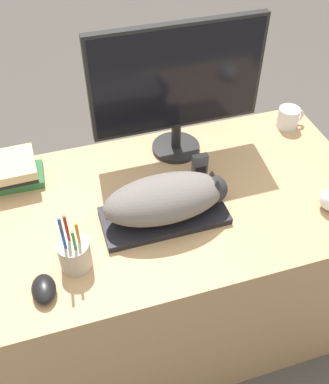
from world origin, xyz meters
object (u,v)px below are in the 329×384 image
at_px(monitor, 178,83).
at_px(coffee_mug, 289,117).
at_px(phone, 200,167).
at_px(pen_cup, 75,254).
at_px(keyboard, 164,216).
at_px(computer_mouse, 44,289).
at_px(cat, 168,198).
at_px(book_stack, 11,171).

bearing_deg(monitor, coffee_mug, 1.37).
bearing_deg(phone, pen_cup, -152.07).
xyz_separation_m(keyboard, pen_cup, (-0.31, -0.10, 0.04)).
height_order(computer_mouse, coffee_mug, coffee_mug).
relative_size(coffee_mug, pen_cup, 0.52).
height_order(monitor, pen_cup, monitor).
bearing_deg(coffee_mug, keyboard, -151.69).
bearing_deg(computer_mouse, cat, 22.48).
relative_size(computer_mouse, phone, 1.01).
bearing_deg(coffee_mug, phone, -157.69).
xyz_separation_m(monitor, coffee_mug, (0.48, 0.01, -0.25)).
height_order(computer_mouse, book_stack, book_stack).
bearing_deg(book_stack, phone, -15.31).
distance_m(monitor, book_stack, 0.66).
height_order(monitor, computer_mouse, monitor).
bearing_deg(monitor, phone, -80.13).
bearing_deg(book_stack, pen_cup, -70.20).
xyz_separation_m(cat, pen_cup, (-0.32, -0.10, -0.04)).
distance_m(keyboard, cat, 0.08).
xyz_separation_m(monitor, book_stack, (-0.61, 0.00, -0.25)).
xyz_separation_m(keyboard, monitor, (0.15, 0.33, 0.28)).
bearing_deg(monitor, keyboard, -114.40).
distance_m(cat, computer_mouse, 0.46).
relative_size(cat, pen_cup, 1.88).
bearing_deg(coffee_mug, cat, -151.16).
bearing_deg(pen_cup, cat, 17.75).
relative_size(keyboard, coffee_mug, 3.61).
distance_m(phone, book_stack, 0.67).
height_order(keyboard, computer_mouse, computer_mouse).
bearing_deg(cat, book_stack, 145.16).
bearing_deg(phone, keyboard, -139.22).
height_order(coffee_mug, phone, phone).
bearing_deg(book_stack, cat, -34.84).
bearing_deg(pen_cup, keyboard, 18.49).
distance_m(keyboard, coffee_mug, 0.72).
xyz_separation_m(cat, phone, (0.17, 0.16, -0.04)).
bearing_deg(cat, coffee_mug, 28.84).
relative_size(pen_cup, phone, 2.17).
xyz_separation_m(computer_mouse, phone, (0.59, 0.33, 0.03)).
bearing_deg(monitor, cat, -112.39).
distance_m(coffee_mug, pen_cup, 1.04).
relative_size(computer_mouse, pen_cup, 0.47).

